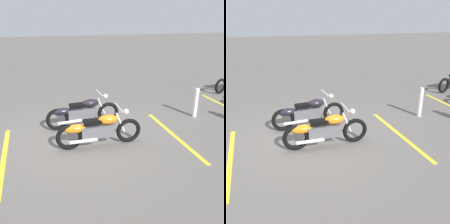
# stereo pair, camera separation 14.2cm
# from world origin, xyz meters

# --- Properties ---
(ground_plane) EXTENTS (60.00, 60.00, 0.00)m
(ground_plane) POSITION_xyz_m (0.00, 0.00, 0.00)
(ground_plane) COLOR #66605B
(motorcycle_bright_foreground) EXTENTS (2.23, 0.62, 1.04)m
(motorcycle_bright_foreground) POSITION_xyz_m (0.38, -0.65, 0.46)
(motorcycle_bright_foreground) COLOR black
(motorcycle_bright_foreground) RESTS_ON ground
(motorcycle_dark_foreground) EXTENTS (2.23, 0.65, 1.04)m
(motorcycle_dark_foreground) POSITION_xyz_m (0.12, 0.64, 0.46)
(motorcycle_dark_foreground) COLOR black
(motorcycle_dark_foreground) RESTS_ON ground
(bollard_post) EXTENTS (0.14, 0.14, 0.97)m
(bollard_post) POSITION_xyz_m (3.84, 0.59, 0.48)
(bollard_post) COLOR white
(bollard_post) RESTS_ON ground
(parking_stripe_near) EXTENTS (0.37, 3.20, 0.01)m
(parking_stripe_near) POSITION_xyz_m (-1.92, -0.76, 0.00)
(parking_stripe_near) COLOR yellow
(parking_stripe_near) RESTS_ON ground
(parking_stripe_mid) EXTENTS (0.37, 3.20, 0.01)m
(parking_stripe_mid) POSITION_xyz_m (2.59, -0.53, 0.00)
(parking_stripe_mid) COLOR yellow
(parking_stripe_mid) RESTS_ON ground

